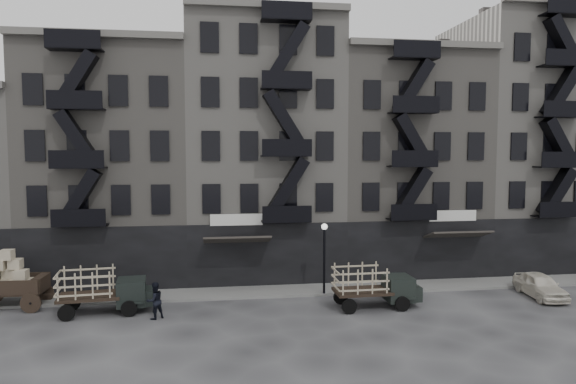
{
  "coord_description": "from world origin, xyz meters",
  "views": [
    {
      "loc": [
        -3.25,
        -26.36,
        8.47
      ],
      "look_at": [
        1.06,
        4.0,
        6.04
      ],
      "focal_mm": 32.0,
      "sensor_mm": 36.0,
      "label": 1
    }
  ],
  "objects": [
    {
      "name": "ground",
      "position": [
        0.0,
        0.0,
        0.0
      ],
      "size": [
        140.0,
        140.0,
        0.0
      ],
      "primitive_type": "plane",
      "color": "#38383A",
      "rests_on": "ground"
    },
    {
      "name": "sidewalk",
      "position": [
        0.0,
        3.75,
        0.07
      ],
      "size": [
        55.0,
        2.5,
        0.15
      ],
      "primitive_type": "cube",
      "color": "slate",
      "rests_on": "ground"
    },
    {
      "name": "building_midwest",
      "position": [
        -10.0,
        9.83,
        7.5
      ],
      "size": [
        10.0,
        11.35,
        16.2
      ],
      "color": "slate",
      "rests_on": "ground"
    },
    {
      "name": "building_center",
      "position": [
        -0.0,
        9.82,
        8.5
      ],
      "size": [
        10.0,
        11.35,
        18.2
      ],
      "color": "gray",
      "rests_on": "ground"
    },
    {
      "name": "building_mideast",
      "position": [
        10.0,
        9.83,
        7.5
      ],
      "size": [
        10.0,
        11.35,
        16.2
      ],
      "color": "slate",
      "rests_on": "ground"
    },
    {
      "name": "building_east",
      "position": [
        20.0,
        9.82,
        9.0
      ],
      "size": [
        10.0,
        11.35,
        19.2
      ],
      "color": "gray",
      "rests_on": "ground"
    },
    {
      "name": "lamp_post",
      "position": [
        3.0,
        2.6,
        2.78
      ],
      "size": [
        0.36,
        0.36,
        4.28
      ],
      "color": "black",
      "rests_on": "ground"
    },
    {
      "name": "wagon",
      "position": [
        -14.34,
        2.6,
        1.82
      ],
      "size": [
        3.84,
        2.17,
        3.19
      ],
      "rotation": [
        0.0,
        0.0,
        -0.04
      ],
      "color": "black",
      "rests_on": "ground"
    },
    {
      "name": "stake_truck_west",
      "position": [
        -9.12,
        1.05,
        1.37
      ],
      "size": [
        4.94,
        2.37,
        2.41
      ],
      "rotation": [
        0.0,
        0.0,
        0.1
      ],
      "color": "black",
      "rests_on": "ground"
    },
    {
      "name": "stake_truck_east",
      "position": [
        5.21,
        0.0,
        1.33
      ],
      "size": [
        4.7,
        2.03,
        2.34
      ],
      "rotation": [
        0.0,
        0.0,
        0.02
      ],
      "color": "black",
      "rests_on": "ground"
    },
    {
      "name": "car_east",
      "position": [
        15.4,
        0.57,
        0.7
      ],
      "size": [
        2.06,
        4.25,
        1.4
      ],
      "primitive_type": "imported",
      "rotation": [
        0.0,
        0.0,
        -0.1
      ],
      "color": "silver",
      "rests_on": "ground"
    },
    {
      "name": "pedestrian_mid",
      "position": [
        -6.36,
        -0.27,
        0.94
      ],
      "size": [
        1.15,
        1.11,
        1.88
      ],
      "primitive_type": "imported",
      "rotation": [
        0.0,
        0.0,
        3.76
      ],
      "color": "black",
      "rests_on": "ground"
    }
  ]
}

